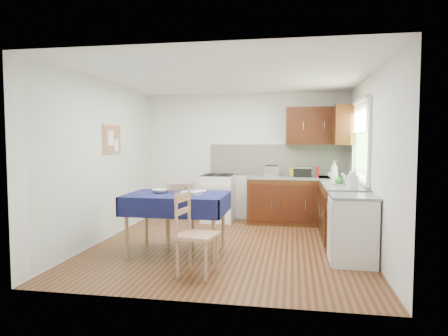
% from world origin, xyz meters
% --- Properties ---
extents(floor, '(4.20, 4.20, 0.00)m').
position_xyz_m(floor, '(0.00, 0.00, 0.00)').
color(floor, '#482013').
rests_on(floor, ground).
extents(ceiling, '(4.00, 4.20, 0.02)m').
position_xyz_m(ceiling, '(0.00, 0.00, 2.50)').
color(ceiling, white).
rests_on(ceiling, wall_back).
extents(wall_back, '(4.00, 0.02, 2.50)m').
position_xyz_m(wall_back, '(0.00, 2.10, 1.25)').
color(wall_back, silver).
rests_on(wall_back, ground).
extents(wall_front, '(4.00, 0.02, 2.50)m').
position_xyz_m(wall_front, '(0.00, -2.10, 1.25)').
color(wall_front, silver).
rests_on(wall_front, ground).
extents(wall_left, '(0.02, 4.20, 2.50)m').
position_xyz_m(wall_left, '(-2.00, 0.00, 1.25)').
color(wall_left, silver).
rests_on(wall_left, ground).
extents(wall_right, '(0.02, 4.20, 2.50)m').
position_xyz_m(wall_right, '(2.00, 0.00, 1.25)').
color(wall_right, silver).
rests_on(wall_right, ground).
extents(base_cabinets, '(1.90, 2.30, 0.86)m').
position_xyz_m(base_cabinets, '(1.36, 1.26, 0.43)').
color(base_cabinets, '#331509').
rests_on(base_cabinets, ground).
extents(worktop_back, '(1.90, 0.60, 0.04)m').
position_xyz_m(worktop_back, '(1.05, 1.80, 0.88)').
color(worktop_back, gray).
rests_on(worktop_back, base_cabinets).
extents(worktop_right, '(0.60, 1.70, 0.04)m').
position_xyz_m(worktop_right, '(1.70, 0.65, 0.88)').
color(worktop_right, gray).
rests_on(worktop_right, base_cabinets).
extents(worktop_corner, '(0.60, 0.60, 0.04)m').
position_xyz_m(worktop_corner, '(1.70, 1.80, 0.88)').
color(worktop_corner, gray).
rests_on(worktop_corner, base_cabinets).
extents(splashback, '(2.70, 0.02, 0.60)m').
position_xyz_m(splashback, '(0.65, 2.08, 1.20)').
color(splashback, beige).
rests_on(splashback, wall_back).
extents(upper_cabinets, '(1.20, 0.85, 0.70)m').
position_xyz_m(upper_cabinets, '(1.52, 1.80, 1.85)').
color(upper_cabinets, '#331509').
rests_on(upper_cabinets, wall_back).
extents(stove, '(0.60, 0.61, 0.92)m').
position_xyz_m(stove, '(-0.50, 1.80, 0.46)').
color(stove, silver).
rests_on(stove, ground).
extents(window, '(0.04, 1.48, 1.26)m').
position_xyz_m(window, '(1.97, 0.70, 1.65)').
color(window, '#2E4F20').
rests_on(window, wall_right).
extents(fridge, '(0.58, 0.60, 0.89)m').
position_xyz_m(fridge, '(1.70, -0.55, 0.44)').
color(fridge, silver).
rests_on(fridge, ground).
extents(corkboard, '(0.04, 0.62, 0.47)m').
position_xyz_m(corkboard, '(-1.97, 0.30, 1.60)').
color(corkboard, '#AD7F56').
rests_on(corkboard, wall_left).
extents(dining_table, '(1.38, 0.93, 0.84)m').
position_xyz_m(dining_table, '(-0.65, -0.48, 0.73)').
color(dining_table, '#0E1039').
rests_on(dining_table, ground).
extents(chair_far, '(0.56, 0.56, 0.98)m').
position_xyz_m(chair_far, '(-0.70, -0.16, 0.52)').
color(chair_far, '#AD7F56').
rests_on(chair_far, ground).
extents(chair_near, '(0.50, 0.50, 0.98)m').
position_xyz_m(chair_near, '(-0.21, -1.30, 0.52)').
color(chair_near, '#AD7F56').
rests_on(chair_near, ground).
extents(toaster, '(0.28, 0.17, 0.21)m').
position_xyz_m(toaster, '(0.54, 1.77, 1.00)').
color(toaster, '#B2B2B7').
rests_on(toaster, worktop_back).
extents(sandwich_press, '(0.33, 0.28, 0.19)m').
position_xyz_m(sandwich_press, '(1.11, 1.79, 0.99)').
color(sandwich_press, black).
rests_on(sandwich_press, worktop_back).
extents(sauce_bottle, '(0.05, 0.05, 0.20)m').
position_xyz_m(sauce_bottle, '(1.39, 1.68, 1.00)').
color(sauce_bottle, '#B00E13').
rests_on(sauce_bottle, worktop_back).
extents(yellow_packet, '(0.12, 0.09, 0.15)m').
position_xyz_m(yellow_packet, '(0.93, 1.94, 0.97)').
color(yellow_packet, yellow).
rests_on(yellow_packet, worktop_back).
extents(dish_rack, '(0.38, 0.29, 0.18)m').
position_xyz_m(dish_rack, '(1.71, 0.51, 0.92)').
color(dish_rack, gray).
rests_on(dish_rack, worktop_right).
extents(kettle, '(0.16, 0.16, 0.27)m').
position_xyz_m(kettle, '(1.75, -0.10, 1.02)').
color(kettle, silver).
rests_on(kettle, worktop_right).
extents(cup, '(0.13, 0.13, 0.09)m').
position_xyz_m(cup, '(1.63, 1.70, 0.95)').
color(cup, white).
rests_on(cup, worktop_back).
extents(soap_bottle_a, '(0.18, 0.18, 0.33)m').
position_xyz_m(soap_bottle_a, '(1.64, 1.24, 1.07)').
color(soap_bottle_a, silver).
rests_on(soap_bottle_a, worktop_right).
extents(soap_bottle_b, '(0.12, 0.12, 0.18)m').
position_xyz_m(soap_bottle_b, '(1.64, 1.25, 0.99)').
color(soap_bottle_b, '#1D63AB').
rests_on(soap_bottle_b, worktop_right).
extents(soap_bottle_c, '(0.18, 0.18, 0.16)m').
position_xyz_m(soap_bottle_c, '(1.64, 0.49, 0.98)').
color(soap_bottle_c, '#268B30').
rests_on(soap_bottle_c, worktop_right).
extents(plate_bowl, '(0.28, 0.28, 0.05)m').
position_xyz_m(plate_bowl, '(-0.91, -0.43, 0.86)').
color(plate_bowl, beige).
rests_on(plate_bowl, dining_table).
extents(book, '(0.19, 0.23, 0.02)m').
position_xyz_m(book, '(-0.45, -0.20, 0.85)').
color(book, white).
rests_on(book, dining_table).
extents(spice_jar, '(0.04, 0.04, 0.08)m').
position_xyz_m(spice_jar, '(-0.55, -0.34, 0.88)').
color(spice_jar, '#258938').
rests_on(spice_jar, dining_table).
extents(tea_towel, '(0.31, 0.27, 0.05)m').
position_xyz_m(tea_towel, '(-0.43, -0.53, 0.86)').
color(tea_towel, navy).
rests_on(tea_towel, dining_table).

